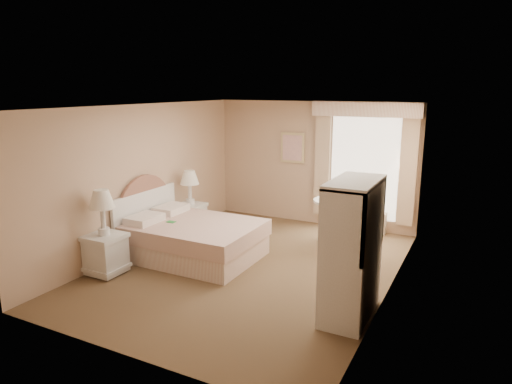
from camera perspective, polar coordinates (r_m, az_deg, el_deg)
The scene contains 9 objects.
room at distance 6.92m, azimuth -0.65°, elevation 0.25°, with size 4.21×5.51×2.51m.
window at distance 8.99m, azimuth 13.30°, elevation 3.47°, with size 2.05×0.22×2.51m.
framed_art at distance 9.48m, azimuth 4.59°, elevation 5.54°, with size 0.52×0.04×0.62m.
bed at distance 7.70m, azimuth -8.24°, elevation -5.59°, with size 2.09×1.59×1.41m.
nightstand_near at distance 7.25m, azimuth -18.36°, elevation -6.09°, with size 0.53×0.53×1.29m.
nightstand_far at distance 8.87m, azimuth -8.19°, elevation -2.27°, with size 0.50×0.50×1.21m.
round_table at distance 8.41m, azimuth 9.66°, elevation -2.71°, with size 0.74×0.74×0.79m.
cafe_chair at distance 8.46m, azimuth 11.24°, elevation -2.82°, with size 0.47×0.47×0.87m.
armoire at distance 5.71m, azimuth 11.90°, elevation -8.48°, with size 0.52×1.04×1.72m.
Camera 1 is at (3.14, -5.97, 2.78)m, focal length 32.00 mm.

